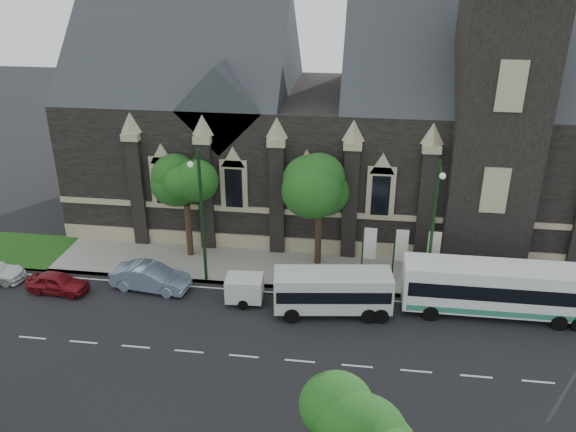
% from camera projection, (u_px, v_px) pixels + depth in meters
% --- Properties ---
extents(ground, '(160.00, 160.00, 0.00)m').
position_uv_depth(ground, '(244.00, 356.00, 30.64)').
color(ground, black).
rests_on(ground, ground).
extents(sidewalk, '(80.00, 5.00, 0.15)m').
position_uv_depth(sidewalk, '(272.00, 267.00, 39.18)').
color(sidewalk, gray).
rests_on(sidewalk, ground).
extents(museum, '(40.00, 17.70, 29.90)m').
position_uv_depth(museum, '(357.00, 118.00, 43.58)').
color(museum, black).
rests_on(museum, ground).
extents(tree_walk_right, '(4.08, 4.08, 7.80)m').
position_uv_depth(tree_walk_right, '(323.00, 185.00, 37.51)').
color(tree_walk_right, black).
rests_on(tree_walk_right, ground).
extents(tree_walk_left, '(3.91, 3.91, 7.64)m').
position_uv_depth(tree_walk_left, '(189.00, 179.00, 38.64)').
color(tree_walk_left, black).
rests_on(tree_walk_left, ground).
extents(street_lamp_near, '(0.36, 1.88, 9.00)m').
position_uv_depth(street_lamp_near, '(434.00, 224.00, 33.70)').
color(street_lamp_near, black).
rests_on(street_lamp_near, ground).
extents(street_lamp_mid, '(0.36, 1.88, 9.00)m').
position_uv_depth(street_lamp_mid, '(201.00, 211.00, 35.42)').
color(street_lamp_mid, black).
rests_on(street_lamp_mid, ground).
extents(banner_flag_left, '(0.90, 0.10, 4.00)m').
position_uv_depth(banner_flag_left, '(367.00, 246.00, 37.00)').
color(banner_flag_left, black).
rests_on(banner_flag_left, ground).
extents(banner_flag_center, '(0.90, 0.10, 4.00)m').
position_uv_depth(banner_flag_center, '(399.00, 248.00, 36.76)').
color(banner_flag_center, black).
rests_on(banner_flag_center, ground).
extents(banner_flag_right, '(0.90, 0.10, 4.00)m').
position_uv_depth(banner_flag_right, '(431.00, 250.00, 36.51)').
color(banner_flag_right, black).
rests_on(banner_flag_right, ground).
extents(tour_coach, '(10.97, 2.58, 3.20)m').
position_uv_depth(tour_coach, '(499.00, 289.00, 33.53)').
color(tour_coach, white).
rests_on(tour_coach, ground).
extents(shuttle_bus, '(7.08, 3.21, 2.64)m').
position_uv_depth(shuttle_bus, '(333.00, 290.00, 33.79)').
color(shuttle_bus, silver).
rests_on(shuttle_bus, ground).
extents(box_trailer, '(3.25, 1.91, 1.71)m').
position_uv_depth(box_trailer, '(245.00, 288.00, 35.05)').
color(box_trailer, silver).
rests_on(box_trailer, ground).
extents(sedan, '(5.16, 2.31, 1.64)m').
position_uv_depth(sedan, '(150.00, 277.00, 36.52)').
color(sedan, '#7F97B7').
rests_on(sedan, ground).
extents(car_far_red, '(3.99, 1.82, 1.33)m').
position_uv_depth(car_far_red, '(58.00, 283.00, 36.23)').
color(car_far_red, maroon).
rests_on(car_far_red, ground).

